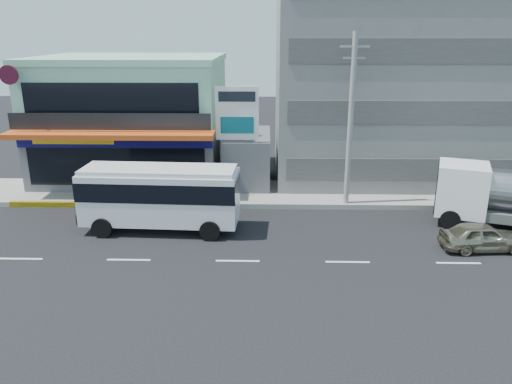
% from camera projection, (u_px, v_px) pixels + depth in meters
% --- Properties ---
extents(ground, '(120.00, 120.00, 0.00)m').
position_uv_depth(ground, '(238.00, 261.00, 22.72)').
color(ground, black).
rests_on(ground, ground).
extents(sidewalk, '(70.00, 5.00, 0.30)m').
position_uv_depth(sidewalk, '(325.00, 194.00, 31.61)').
color(sidewalk, gray).
rests_on(sidewalk, ground).
extents(shop_building, '(12.40, 11.70, 8.00)m').
position_uv_depth(shop_building, '(135.00, 121.00, 34.93)').
color(shop_building, '#4D4D53').
rests_on(shop_building, ground).
extents(concrete_building, '(16.00, 12.00, 14.00)m').
position_uv_depth(concrete_building, '(392.00, 76.00, 34.63)').
color(concrete_building, gray).
rests_on(concrete_building, ground).
extents(gap_structure, '(3.00, 6.00, 3.50)m').
position_uv_depth(gap_structure, '(248.00, 159.00, 33.60)').
color(gap_structure, '#4D4D53').
rests_on(gap_structure, ground).
extents(satellite_dish, '(1.50, 1.50, 0.15)m').
position_uv_depth(satellite_dish, '(247.00, 136.00, 32.09)').
color(satellite_dish, slate).
rests_on(satellite_dish, gap_structure).
extents(billboard, '(2.60, 0.18, 6.90)m').
position_uv_depth(billboard, '(237.00, 119.00, 29.97)').
color(billboard, gray).
rests_on(billboard, ground).
extents(utility_pole_near, '(1.60, 0.30, 10.00)m').
position_uv_depth(utility_pole_near, '(351.00, 121.00, 28.05)').
color(utility_pole_near, '#999993').
rests_on(utility_pole_near, ground).
extents(minibus, '(8.19, 3.16, 3.38)m').
position_uv_depth(minibus, '(160.00, 193.00, 25.73)').
color(minibus, silver).
rests_on(minibus, ground).
extents(sedan, '(4.06, 1.84, 1.35)m').
position_uv_depth(sedan, '(483.00, 237.00, 23.70)').
color(sedan, tan).
rests_on(sedan, ground).
extents(motorcycle_rider, '(1.57, 0.60, 1.99)m').
position_uv_depth(motorcycle_rider, '(124.00, 208.00, 27.55)').
color(motorcycle_rider, '#550C14').
rests_on(motorcycle_rider, ground).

